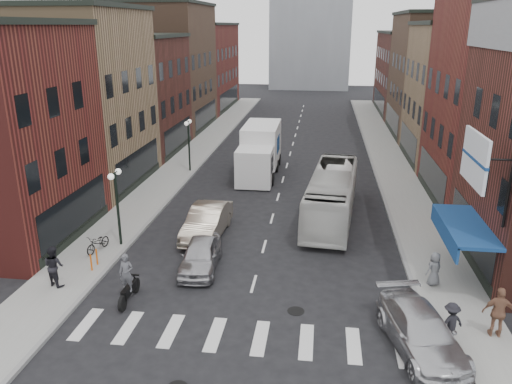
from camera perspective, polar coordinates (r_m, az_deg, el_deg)
ground at (r=21.80m, az=-0.64°, el=-11.71°), size 160.00×160.00×0.00m
sidewalk_left at (r=43.55m, az=-7.60°, el=3.86°), size 3.00×74.00×0.15m
sidewalk_right at (r=42.47m, az=15.18°, el=2.99°), size 3.00×74.00×0.15m
curb_left at (r=43.20m, az=-5.67°, el=3.72°), size 0.20×74.00×0.16m
curb_right at (r=42.31m, az=13.16°, el=2.99°), size 0.20×74.00×0.16m
crosswalk_stripes at (r=19.30m, az=-1.96°, el=-16.16°), size 12.00×2.20×0.01m
bldg_left_mid_a at (r=37.45m, az=-21.04°, el=9.92°), size 10.30×10.20×12.30m
bldg_left_mid_b at (r=46.54m, az=-15.10°, el=10.72°), size 10.30×10.20×10.30m
bldg_left_far_a at (r=56.65m, az=-10.96°, el=13.83°), size 10.30×12.20×13.30m
bldg_left_far_b at (r=70.12m, az=-7.26°, el=14.03°), size 10.30×16.20×11.30m
bldg_right_mid_b at (r=44.68m, az=23.88°, el=10.14°), size 10.30×10.20×11.30m
bldg_right_far_a at (r=55.23m, az=20.92°, el=12.34°), size 10.30×12.20×12.30m
bldg_right_far_b at (r=68.98m, az=18.30°, el=12.78°), size 10.30×16.20×10.30m
awning_blue at (r=23.55m, az=22.36°, el=-3.71°), size 1.80×5.00×0.78m
billboard_sign at (r=20.59m, az=23.94°, el=3.30°), size 1.52×3.00×3.70m
streetlamp_near at (r=26.08m, az=-15.66°, el=-0.20°), size 0.32×1.22×4.11m
streetlamp_far at (r=38.86m, az=-7.71°, el=6.38°), size 0.32×1.22×4.11m
bike_rack at (r=24.76m, az=-18.02°, el=-7.37°), size 0.08×0.68×0.80m
box_truck at (r=38.16m, az=0.42°, el=4.66°), size 2.70×8.53×3.71m
motorcycle_rider at (r=21.50m, az=-14.49°, el=-9.71°), size 0.60×2.15×2.19m
transit_bus at (r=29.84m, az=8.66°, el=-0.30°), size 3.46×10.63×2.91m
sedan_left_near at (r=23.80m, az=-6.37°, el=-7.15°), size 1.95×4.28×1.42m
sedan_left_far at (r=27.31m, az=-5.62°, el=-3.37°), size 2.00×5.15×1.67m
curb_car at (r=19.12m, az=18.35°, el=-14.95°), size 3.13×5.36×1.46m
parked_bicycle at (r=26.42m, az=-17.61°, el=-5.56°), size 0.96×1.76×0.88m
ped_left_solo at (r=23.54m, az=-22.09°, el=-7.83°), size 1.03×0.82×1.84m
ped_right_a at (r=19.66m, az=21.37°, el=-13.70°), size 1.10×0.83×1.53m
ped_right_b at (r=20.51m, az=26.01°, el=-12.26°), size 1.18×0.65×1.95m
ped_right_c at (r=23.28m, az=19.71°, el=-8.27°), size 0.89×0.80×1.52m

